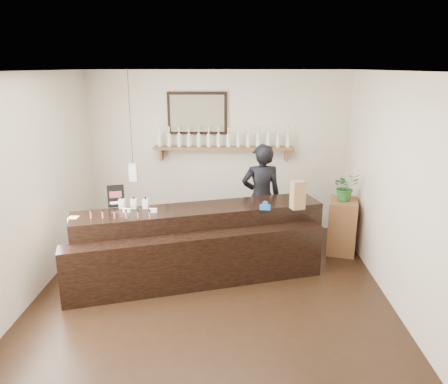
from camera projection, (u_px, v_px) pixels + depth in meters
name	position (u px, v px, depth m)	size (l,w,h in m)	color
ground	(211.00, 296.00, 5.64)	(5.00, 5.00, 0.00)	black
room_shell	(210.00, 167.00, 5.16)	(5.00, 5.00, 5.00)	beige
back_wall_decor	(209.00, 133.00, 7.44)	(2.66, 0.96, 1.69)	brown
counter	(199.00, 245.00, 6.07)	(3.49, 1.91, 1.13)	black
promo_sign	(116.00, 196.00, 6.02)	(0.22, 0.08, 0.32)	black
paper_bag	(298.00, 195.00, 5.95)	(0.21, 0.18, 0.39)	#966B48
tape_dispenser	(265.00, 206.00, 5.94)	(0.15, 0.08, 0.12)	#1753A2
side_cabinet	(342.00, 226.00, 6.89)	(0.56, 0.67, 0.85)	brown
potted_plant	(345.00, 187.00, 6.72)	(0.39, 0.34, 0.44)	#265F26
shopkeeper	(261.00, 191.00, 6.84)	(0.71, 0.47, 1.94)	black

